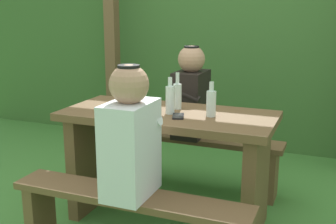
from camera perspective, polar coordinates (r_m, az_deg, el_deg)
The scene contains 13 objects.
ground_plane at distance 3.08m, azimuth -0.00°, elevation -14.13°, with size 12.00×12.00×0.00m, color #437E36.
hedge_backdrop at distance 4.87m, azimuth 9.98°, elevation 9.63°, with size 6.40×0.98×2.20m, color #3B662F.
pergola_post_left at distance 4.57m, azimuth -7.50°, elevation 9.46°, with size 0.12×0.12×2.20m, color brown.
picnic_table at distance 2.87m, azimuth -0.00°, elevation -4.88°, with size 1.40×0.64×0.77m.
bench_near at distance 2.46m, azimuth -5.22°, elevation -13.49°, with size 1.40×0.24×0.44m.
bench_far at distance 3.45m, azimuth 3.63°, elevation -5.21°, with size 1.40×0.24×0.44m.
person_white_shirt at distance 2.28m, azimuth -5.06°, elevation -3.30°, with size 0.25×0.35×0.72m.
person_black_coat at distance 3.34m, azimuth 3.08°, elevation 2.26°, with size 0.25×0.35×0.72m.
drinking_glass at distance 2.90m, azimuth -5.38°, elevation 1.40°, with size 0.08×0.08×0.10m, color silver.
bottle_left at distance 2.87m, azimuth 1.27°, elevation 2.29°, with size 0.06×0.06×0.25m.
bottle_right at distance 2.74m, azimuth 0.28°, elevation 1.78°, with size 0.06×0.06×0.24m.
bottle_center at distance 2.69m, azimuth 5.84°, elevation 1.30°, with size 0.06×0.06×0.22m.
cell_phone at distance 2.68m, azimuth 1.38°, elevation -0.56°, with size 0.07×0.14×0.01m, color black.
Camera 1 is at (1.01, -2.52, 1.44)m, focal length 45.45 mm.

